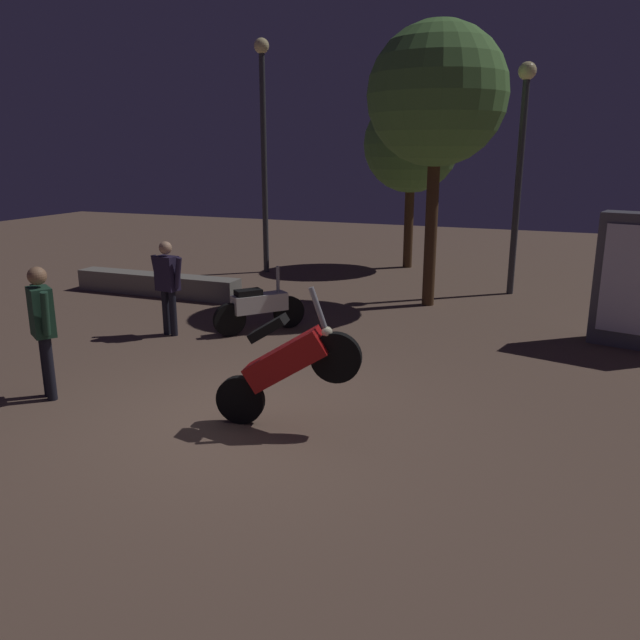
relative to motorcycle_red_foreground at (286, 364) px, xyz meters
The scene contains 10 objects.
ground_plane 0.94m from the motorcycle_red_foreground, behind, with size 40.00×40.00×0.00m, color brown.
motorcycle_red_foreground is the anchor object (origin of this frame).
motorcycle_white_parked_left 3.95m from the motorcycle_red_foreground, 121.17° to the left, with size 1.15×1.33×1.11m.
person_rider_beside 4.27m from the motorcycle_red_foreground, 141.83° to the left, with size 0.66×0.29×1.59m.
person_bystander_far 3.16m from the motorcycle_red_foreground, behind, with size 0.60×0.44×1.68m.
streetlamp_near 9.85m from the motorcycle_red_foreground, 117.57° to the left, with size 0.36×0.36×5.57m.
streetlamp_far 8.54m from the motorcycle_red_foreground, 78.20° to the left, with size 0.36×0.36×4.73m.
tree_left_bg 10.73m from the motorcycle_red_foreground, 96.48° to the left, with size 2.44×2.44×4.39m.
tree_center_bg 7.16m from the motorcycle_red_foreground, 87.88° to the left, with size 2.63×2.63×5.33m.
planter_wall_low 7.48m from the motorcycle_red_foreground, 136.36° to the left, with size 3.84×0.50×0.45m.
Camera 1 is at (3.32, -5.89, 3.02)m, focal length 35.42 mm.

